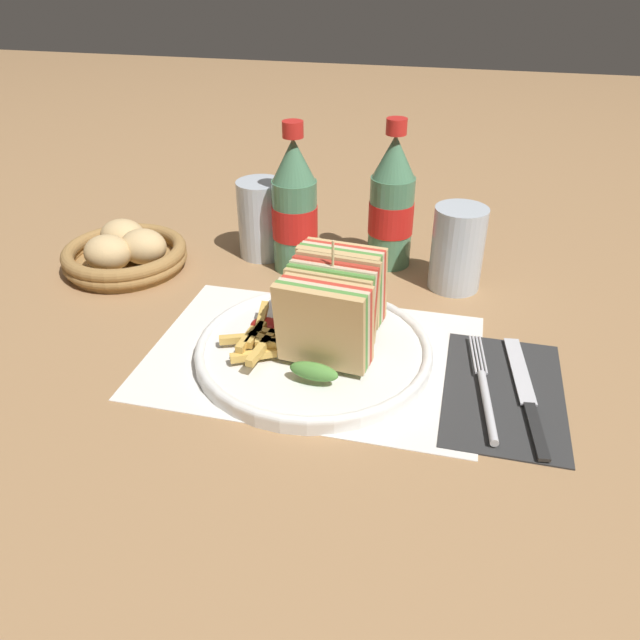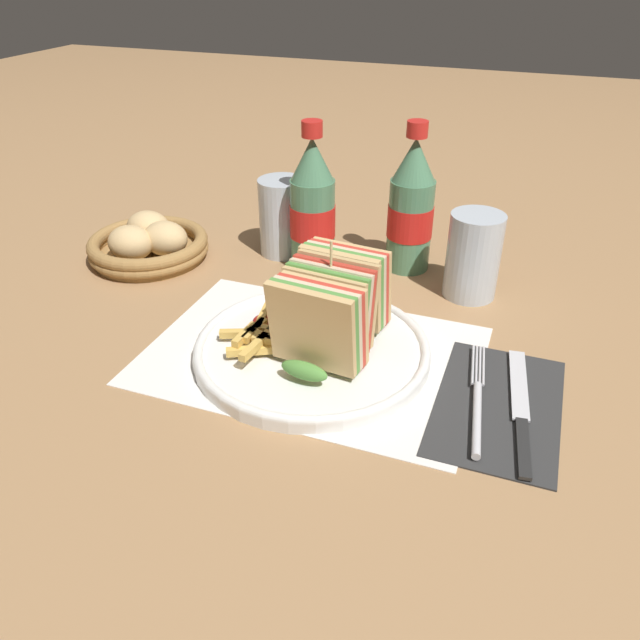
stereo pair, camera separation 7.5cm
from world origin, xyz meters
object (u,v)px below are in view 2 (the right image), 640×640
knife (521,408)px  glass_far (283,217)px  club_sandwich (331,307)px  fork (477,406)px  plate_main (314,349)px  coke_bottle_near (313,208)px  coke_bottle_far (411,209)px  glass_near (473,256)px  bread_basket (149,244)px

knife → glass_far: glass_far is taller
club_sandwich → fork: club_sandwich is taller
plate_main → club_sandwich: club_sandwich is taller
plate_main → coke_bottle_near: coke_bottle_near is taller
glass_far → coke_bottle_far: bearing=4.8°
club_sandwich → plate_main: bearing=-155.0°
coke_bottle_near → glass_near: size_ratio=1.84×
glass_near → coke_bottle_far: bearing=152.1°
fork → bread_basket: bearing=152.2°
knife → glass_far: bearing=137.3°
glass_far → club_sandwich: bearing=-56.0°
coke_bottle_near → bread_basket: (-0.25, -0.06, -0.07)m
club_sandwich → coke_bottle_far: 0.27m
knife → coke_bottle_far: size_ratio=0.97×
glass_far → glass_near: bearing=-7.1°
glass_far → knife: bearing=-35.4°
coke_bottle_near → glass_far: coke_bottle_near is taller
fork → coke_bottle_far: size_ratio=0.88×
knife → club_sandwich: bearing=165.1°
glass_far → bread_basket: size_ratio=0.65×
plate_main → coke_bottle_near: size_ratio=1.29×
knife → coke_bottle_far: (-0.20, 0.30, 0.09)m
glass_near → glass_far: size_ratio=1.00×
plate_main → glass_near: (0.15, 0.22, 0.05)m
plate_main → knife: plate_main is taller
plate_main → knife: 0.24m
knife → coke_bottle_near: (-0.33, 0.25, 0.09)m
plate_main → club_sandwich: 0.06m
coke_bottle_far → plate_main: bearing=-99.7°
club_sandwich → bread_basket: club_sandwich is taller
glass_far → bread_basket: (-0.19, -0.09, -0.04)m
knife → coke_bottle_near: 0.42m
knife → coke_bottle_near: size_ratio=0.97×
coke_bottle_far → glass_far: bearing=-175.2°
plate_main → glass_far: 0.30m
glass_far → fork: bearing=-40.2°
knife → bread_basket: 0.61m
fork → bread_basket: (-0.54, 0.20, 0.02)m
knife → bread_basket: (-0.58, 0.18, 0.02)m
club_sandwich → glass_far: bearing=124.0°
plate_main → club_sandwich: bearing=25.0°
knife → plate_main: bearing=167.6°
club_sandwich → glass_far: (-0.17, 0.25, -0.01)m
coke_bottle_far → glass_near: coke_bottle_far is taller
coke_bottle_far → glass_near: size_ratio=1.84×
bread_basket → glass_near: bearing=6.7°
coke_bottle_far → glass_near: (0.10, -0.05, -0.03)m
coke_bottle_near → bread_basket: bearing=-165.8°
fork → coke_bottle_far: coke_bottle_far is taller
bread_basket → club_sandwich: bearing=-23.5°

